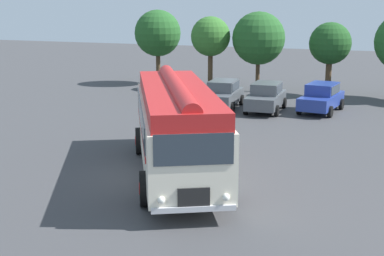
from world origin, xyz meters
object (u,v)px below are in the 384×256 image
(vintage_bus, at_px, (176,123))
(car_mid_right, at_px, (322,97))
(car_near_left, at_px, (223,94))
(car_mid_left, at_px, (266,97))

(vintage_bus, bearing_deg, car_mid_right, 77.57)
(car_near_left, bearing_deg, vintage_bus, -78.46)
(car_mid_right, bearing_deg, car_mid_left, -161.69)
(car_mid_left, bearing_deg, car_near_left, -179.94)
(car_mid_left, distance_m, car_mid_right, 3.20)
(vintage_bus, relative_size, car_near_left, 2.30)
(car_near_left, bearing_deg, car_mid_right, 10.04)
(vintage_bus, bearing_deg, car_near_left, 101.54)
(vintage_bus, relative_size, car_mid_left, 2.33)
(vintage_bus, xyz_separation_m, car_mid_right, (3.06, 13.89, -1.05))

